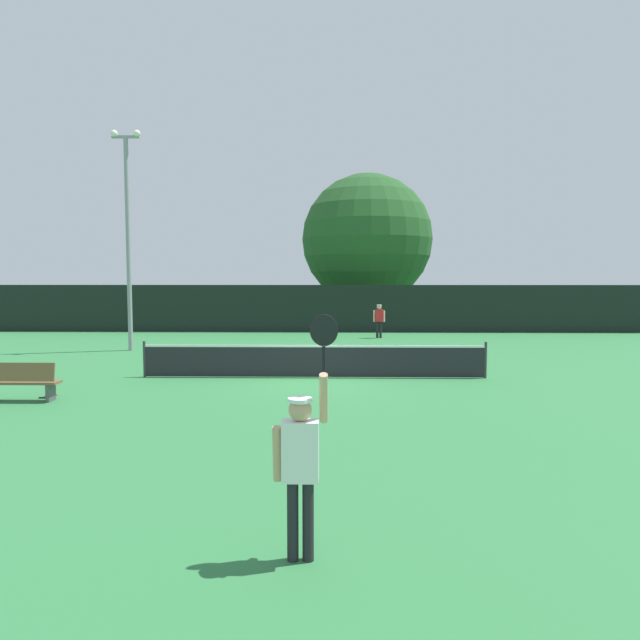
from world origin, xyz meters
TOP-DOWN VIEW (x-y plane):
  - ground_plane at (0.00, 0.00)m, footprint 120.00×120.00m
  - tennis_net at (0.00, 0.00)m, footprint 10.14×0.08m
  - perimeter_fence at (0.00, 14.00)m, footprint 39.43×0.12m
  - player_serving at (0.22, -10.81)m, footprint 0.68×0.40m
  - player_receiving at (2.82, 11.00)m, footprint 0.57×0.24m
  - tennis_ball at (-2.27, 0.41)m, footprint 0.07×0.07m
  - spare_racket at (-6.48, -2.75)m, footprint 0.28×0.52m
  - courtside_bench at (-6.88, -3.39)m, footprint 1.80×0.44m
  - light_pole at (-7.62, 6.07)m, footprint 1.18×0.28m
  - large_tree at (2.74, 19.68)m, footprint 8.22×8.22m
  - parked_car_near at (2.58, 19.82)m, footprint 2.45×4.42m

SIDE VIEW (x-z plane):
  - ground_plane at x=0.00m, z-range 0.00..0.00m
  - spare_racket at x=-6.48m, z-range 0.00..0.04m
  - tennis_ball at x=-2.27m, z-range 0.00..0.07m
  - courtside_bench at x=-6.88m, z-range 0.01..0.96m
  - tennis_net at x=0.00m, z-range -0.02..1.05m
  - parked_car_near at x=2.58m, z-range -0.07..1.62m
  - player_receiving at x=2.82m, z-range 0.18..1.80m
  - player_serving at x=0.22m, z-range -0.15..2.43m
  - perimeter_fence at x=0.00m, z-range 0.00..2.54m
  - light_pole at x=-7.62m, z-range 0.57..9.31m
  - large_tree at x=2.74m, z-range 0.62..10.08m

